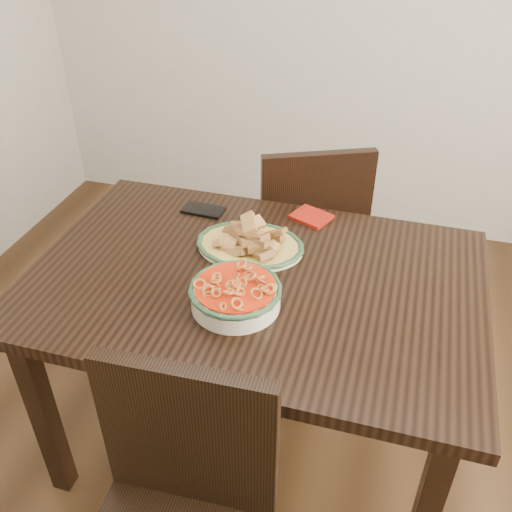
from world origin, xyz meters
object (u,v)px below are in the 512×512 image
(noodle_bowl, at_px, (236,292))
(smartphone, at_px, (203,210))
(dining_table, at_px, (254,300))
(fish_plate, at_px, (250,236))
(chair_far, at_px, (308,230))

(noodle_bowl, bearing_deg, smartphone, 120.43)
(dining_table, height_order, smartphone, smartphone)
(fish_plate, relative_size, noodle_bowl, 1.31)
(noodle_bowl, xyz_separation_m, smartphone, (-0.26, 0.44, -0.04))
(dining_table, relative_size, fish_plate, 3.95)
(chair_far, xyz_separation_m, noodle_bowl, (-0.04, -0.81, 0.29))
(chair_far, xyz_separation_m, fish_plate, (-0.08, -0.54, 0.30))
(dining_table, bearing_deg, chair_far, 87.46)
(chair_far, relative_size, fish_plate, 2.67)
(noodle_bowl, distance_m, smartphone, 0.51)
(noodle_bowl, bearing_deg, fish_plate, 98.70)
(dining_table, relative_size, chair_far, 1.48)
(fish_plate, relative_size, smartphone, 2.36)
(dining_table, xyz_separation_m, noodle_bowl, (-0.01, -0.14, 0.13))
(dining_table, height_order, chair_far, chair_far)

